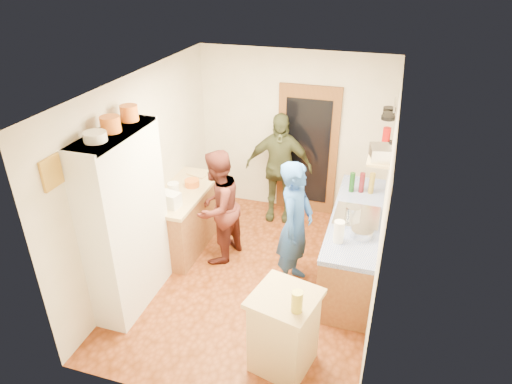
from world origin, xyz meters
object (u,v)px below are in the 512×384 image
at_px(person_hob, 297,227).
at_px(person_back, 280,168).
at_px(hutch_body, 126,222).
at_px(island_base, 284,333).
at_px(right_counter_base, 354,246).
at_px(person_left, 221,207).

xyz_separation_m(person_hob, person_back, (-0.62, 1.55, 0.02)).
height_order(hutch_body, person_hob, hutch_body).
distance_m(island_base, person_hob, 1.41).
bearing_deg(island_base, right_counter_base, 74.24).
relative_size(hutch_body, person_left, 1.36).
height_order(right_counter_base, person_hob, person_hob).
bearing_deg(hutch_body, island_base, -13.44).
xyz_separation_m(hutch_body, island_base, (2.00, -0.48, -0.67)).
distance_m(hutch_body, person_back, 2.70).
xyz_separation_m(hutch_body, person_back, (1.20, 2.40, -0.22)).
relative_size(hutch_body, person_back, 1.25).
bearing_deg(person_back, island_base, -82.92).
bearing_deg(person_hob, right_counter_base, -48.68).
xyz_separation_m(hutch_body, person_hob, (1.82, 0.85, -0.24)).
bearing_deg(person_left, person_back, 171.84).
bearing_deg(island_base, person_back, 105.53).
height_order(hutch_body, person_back, hutch_body).
distance_m(person_left, person_back, 1.37).
xyz_separation_m(right_counter_base, person_left, (-1.78, -0.17, 0.39)).
relative_size(right_counter_base, person_back, 1.25).
bearing_deg(person_left, right_counter_base, 107.98).
bearing_deg(person_back, person_hob, -76.60).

